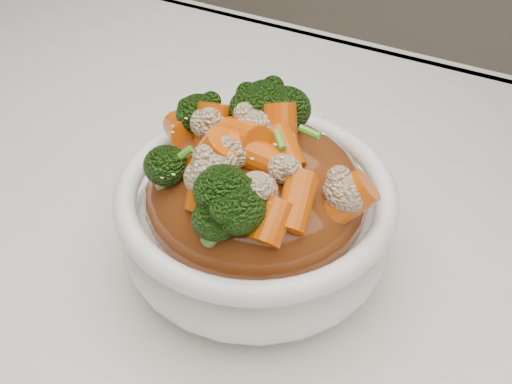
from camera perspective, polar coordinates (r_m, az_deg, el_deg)
The scene contains 8 objects.
tablecloth at distance 0.48m, azimuth 1.92°, elevation -11.02°, with size 1.20×0.80×0.04m, color white.
bowl at distance 0.45m, azimuth 0.00°, elevation -2.88°, with size 0.20×0.20×0.08m, color white, non-canonical shape.
sauce_base at distance 0.44m, azimuth 0.00°, elevation -0.28°, with size 0.16×0.16×0.09m, color #662E11.
carrots at distance 0.40m, azimuth 0.00°, elevation 6.00°, with size 0.16×0.16×0.05m, color #CF5106, non-canonical shape.
broccoli at distance 0.40m, azimuth 0.00°, elevation 5.89°, with size 0.16×0.16×0.04m, color black, non-canonical shape.
cauliflower at distance 0.40m, azimuth 0.00°, elevation 5.67°, with size 0.16×0.16×0.03m, color beige, non-canonical shape.
scallions at distance 0.40m, azimuth 0.00°, elevation 6.11°, with size 0.12×0.12×0.02m, color #469723, non-canonical shape.
sesame_seeds at distance 0.40m, azimuth 0.00°, elevation 6.11°, with size 0.15×0.15×0.01m, color beige, non-canonical shape.
Camera 1 is at (0.12, -0.26, 1.11)m, focal length 42.00 mm.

